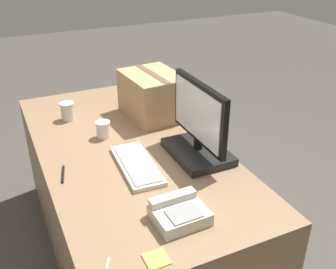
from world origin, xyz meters
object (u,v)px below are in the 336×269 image
object	(u,v)px
monitor	(198,131)
pen_marker	(63,174)
paper_cup_left	(67,111)
cardboard_box	(153,95)
desk_phone	(179,213)
paper_cup_right	(103,130)
keyboard	(137,165)
sticky_note_pad	(156,259)

from	to	relation	value
monitor	pen_marker	bearing A→B (deg)	-99.20
paper_cup_left	cardboard_box	distance (m)	0.52
desk_phone	paper_cup_right	distance (m)	0.80
keyboard	paper_cup_right	xyz separation A→B (m)	(-0.37, -0.06, 0.04)
paper_cup_left	paper_cup_right	size ratio (longest dim) A/B	1.14
cardboard_box	keyboard	bearing A→B (deg)	-30.74
desk_phone	sticky_note_pad	distance (m)	0.23
sticky_note_pad	desk_phone	bearing A→B (deg)	133.70
paper_cup_right	pen_marker	bearing A→B (deg)	-44.94
monitor	paper_cup_left	xyz separation A→B (m)	(-0.71, -0.51, -0.09)
pen_marker	sticky_note_pad	size ratio (longest dim) A/B	1.67
paper_cup_right	sticky_note_pad	world-z (taller)	paper_cup_right
cardboard_box	monitor	bearing A→B (deg)	1.15
keyboard	cardboard_box	distance (m)	0.62
keyboard	sticky_note_pad	size ratio (longest dim) A/B	5.10
paper_cup_right	cardboard_box	xyz separation A→B (m)	(-0.16, 0.37, 0.09)
paper_cup_left	cardboard_box	xyz separation A→B (m)	(0.16, 0.49, 0.08)
keyboard	paper_cup_left	distance (m)	0.71
monitor	keyboard	size ratio (longest dim) A/B	1.12
keyboard	sticky_note_pad	world-z (taller)	keyboard
paper_cup_left	cardboard_box	size ratio (longest dim) A/B	0.27
paper_cup_left	pen_marker	size ratio (longest dim) A/B	0.79
monitor	paper_cup_right	distance (m)	0.55
monitor	pen_marker	world-z (taller)	monitor
cardboard_box	sticky_note_pad	size ratio (longest dim) A/B	4.98
cardboard_box	desk_phone	bearing A→B (deg)	-17.31
keyboard	desk_phone	size ratio (longest dim) A/B	1.98
pen_marker	sticky_note_pad	world-z (taller)	pen_marker
cardboard_box	sticky_note_pad	distance (m)	1.22
pen_marker	cardboard_box	bearing A→B (deg)	-42.30
desk_phone	cardboard_box	world-z (taller)	cardboard_box
keyboard	desk_phone	bearing A→B (deg)	4.85
monitor	pen_marker	distance (m)	0.68
paper_cup_right	monitor	bearing A→B (deg)	43.91
cardboard_box	pen_marker	bearing A→B (deg)	-55.86
keyboard	desk_phone	world-z (taller)	desk_phone
keyboard	paper_cup_left	world-z (taller)	paper_cup_left
monitor	desk_phone	distance (m)	0.52
desk_phone	paper_cup_left	bearing A→B (deg)	-171.72
monitor	paper_cup_left	size ratio (longest dim) A/B	4.32
cardboard_box	pen_marker	world-z (taller)	cardboard_box
paper_cup_left	sticky_note_pad	xyz separation A→B (m)	(1.28, 0.03, -0.05)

